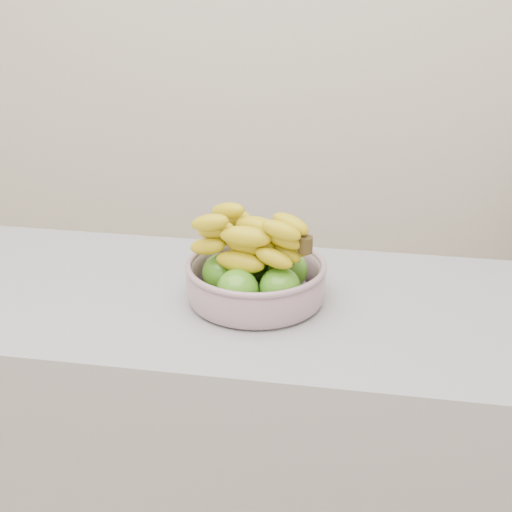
{
  "coord_description": "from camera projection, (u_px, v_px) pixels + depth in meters",
  "views": [
    {
      "loc": [
        0.45,
        -0.85,
        1.59
      ],
      "look_at": [
        0.22,
        0.46,
        1.0
      ],
      "focal_mm": 50.0,
      "sensor_mm": 36.0,
      "label": 1
    }
  ],
  "objects": [
    {
      "name": "counter",
      "position": [
        166.0,
        458.0,
        1.72
      ],
      "size": [
        2.0,
        0.6,
        0.9
      ],
      "primitive_type": "cube",
      "color": "#9E9EA6",
      "rests_on": "ground"
    },
    {
      "name": "fruit_bowl",
      "position": [
        256.0,
        274.0,
        1.48
      ],
      "size": [
        0.29,
        0.29,
        0.19
      ],
      "rotation": [
        0.0,
        0.0,
        -0.36
      ],
      "color": "#A8B7C9",
      "rests_on": "counter"
    }
  ]
}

